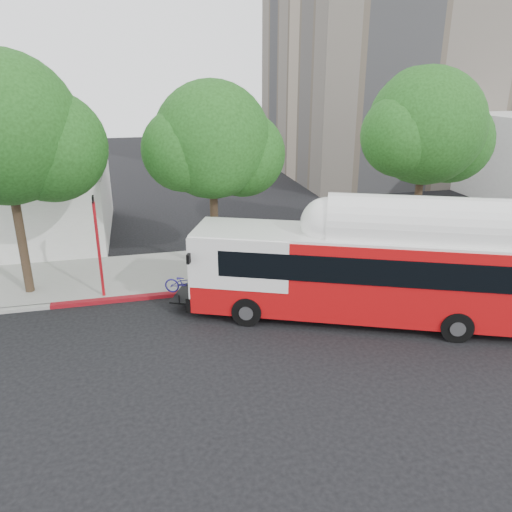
{
  "coord_description": "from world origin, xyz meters",
  "views": [
    {
      "loc": [
        -4.22,
        -15.44,
        8.83
      ],
      "look_at": [
        0.21,
        3.0,
        1.82
      ],
      "focal_mm": 35.0,
      "sensor_mm": 36.0,
      "label": 1
    }
  ],
  "objects": [
    {
      "name": "street_tree_left",
      "position": [
        -8.53,
        5.56,
        6.6
      ],
      "size": [
        6.67,
        5.8,
        9.74
      ],
      "color": "#2D2116",
      "rests_on": "ground"
    },
    {
      "name": "transit_bus",
      "position": [
        3.51,
        0.26,
        1.81
      ],
      "size": [
        12.94,
        7.12,
        3.87
      ],
      "rotation": [
        0.0,
        0.0,
        -0.4
      ],
      "color": "red",
      "rests_on": "ground"
    },
    {
      "name": "signal_pole",
      "position": [
        -5.95,
        4.3,
        2.23
      ],
      "size": [
        0.12,
        0.41,
        4.35
      ],
      "color": "red",
      "rests_on": "ground"
    },
    {
      "name": "sidewalk",
      "position": [
        0.0,
        6.5,
        0.07
      ],
      "size": [
        60.0,
        5.0,
        0.15
      ],
      "primitive_type": "cube",
      "color": "gray",
      "rests_on": "ground"
    },
    {
      "name": "ground",
      "position": [
        0.0,
        0.0,
        0.0
      ],
      "size": [
        120.0,
        120.0,
        0.0
      ],
      "primitive_type": "plane",
      "color": "black",
      "rests_on": "ground"
    },
    {
      "name": "street_tree_right",
      "position": [
        9.44,
        5.86,
        6.26
      ],
      "size": [
        6.21,
        5.4,
        9.18
      ],
      "color": "#2D2116",
      "rests_on": "ground"
    },
    {
      "name": "red_curb_segment",
      "position": [
        -3.0,
        3.9,
        0.08
      ],
      "size": [
        10.0,
        0.32,
        0.16
      ],
      "primitive_type": "cube",
      "color": "maroon",
      "rests_on": "ground"
    },
    {
      "name": "curb_strip",
      "position": [
        0.0,
        3.9,
        0.07
      ],
      "size": [
        60.0,
        0.3,
        0.15
      ],
      "primitive_type": "cube",
      "color": "gray",
      "rests_on": "ground"
    },
    {
      "name": "street_tree_mid",
      "position": [
        -0.59,
        6.06,
        5.91
      ],
      "size": [
        5.75,
        5.0,
        8.62
      ],
      "color": "#2D2116",
      "rests_on": "ground"
    }
  ]
}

